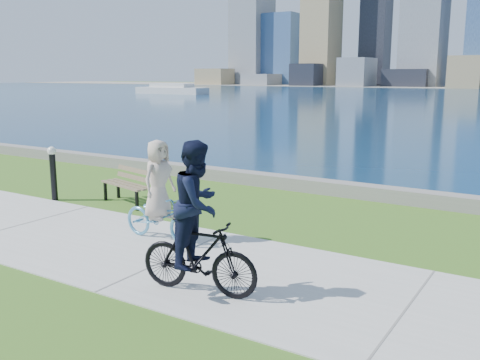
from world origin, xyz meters
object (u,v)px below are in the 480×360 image
object	(u,v)px
cyclist_woman	(159,203)
cyclist_man	(198,231)
park_bench	(130,183)
bollard_lamp	(53,170)

from	to	relation	value
cyclist_woman	cyclist_man	xyz separation A→B (m)	(2.13, -1.64, 0.22)
park_bench	cyclist_man	size ratio (longest dim) A/B	0.78
bollard_lamp	cyclist_woman	world-z (taller)	cyclist_woman
bollard_lamp	cyclist_woman	size ratio (longest dim) A/B	0.71
cyclist_woman	cyclist_man	distance (m)	2.69
park_bench	cyclist_woman	distance (m)	3.25
bollard_lamp	cyclist_man	world-z (taller)	cyclist_man
cyclist_woman	cyclist_man	size ratio (longest dim) A/B	0.86
cyclist_man	park_bench	bearing A→B (deg)	44.21
park_bench	cyclist_woman	xyz separation A→B (m)	(2.60, -1.94, 0.22)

